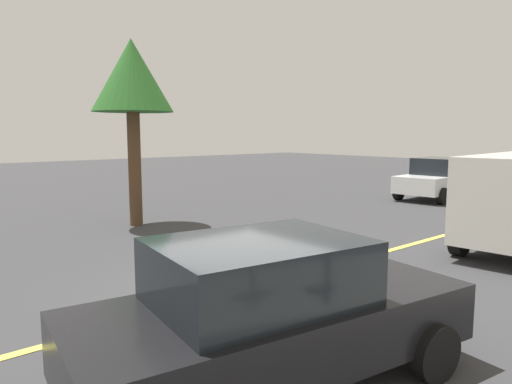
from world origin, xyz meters
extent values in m
plane|color=#38383A|center=(0.00, 0.00, 0.00)|extent=(80.00, 80.00, 0.00)
cube|color=#E0D14C|center=(3.00, 0.00, 0.01)|extent=(28.00, 0.16, 0.01)
cylinder|color=black|center=(8.74, -0.91, 0.38)|extent=(0.78, 0.33, 0.76)
cylinder|color=black|center=(5.22, -1.23, 0.38)|extent=(0.78, 0.33, 0.76)
cube|color=white|center=(13.19, 3.76, 0.66)|extent=(4.11, 2.09, 0.67)
cube|color=black|center=(13.39, 3.78, 1.33)|extent=(2.03, 1.72, 0.67)
cylinder|color=black|center=(11.90, 2.77, 0.32)|extent=(0.65, 0.27, 0.64)
cylinder|color=black|center=(11.77, 4.56, 0.32)|extent=(0.65, 0.27, 0.64)
cylinder|color=black|center=(14.61, 2.97, 0.32)|extent=(0.65, 0.27, 0.64)
cylinder|color=black|center=(14.47, 4.76, 0.32)|extent=(0.65, 0.27, 0.64)
cube|color=black|center=(-1.49, -2.53, 0.64)|extent=(4.56, 2.36, 0.64)
cube|color=black|center=(-1.71, -2.50, 1.29)|extent=(2.29, 1.83, 0.64)
cylinder|color=black|center=(0.10, -1.87, 0.32)|extent=(0.66, 0.31, 0.64)
cylinder|color=black|center=(-0.15, -3.61, 0.32)|extent=(0.66, 0.31, 0.64)
cylinder|color=black|center=(-2.83, -1.45, 0.32)|extent=(0.66, 0.31, 0.64)
cylinder|color=#513823|center=(1.36, 6.55, 1.64)|extent=(0.37, 0.37, 3.27)
cone|color=#286023|center=(1.36, 6.55, 4.29)|extent=(2.28, 2.28, 2.03)
camera|label=1|loc=(-4.77, -6.07, 2.69)|focal=33.18mm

